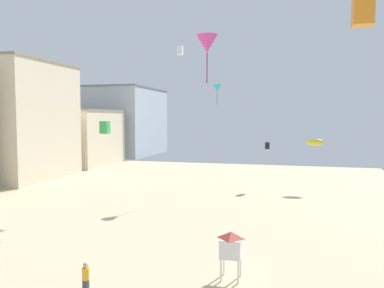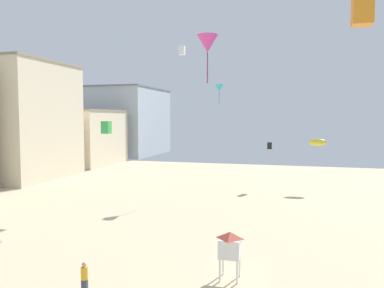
{
  "view_description": "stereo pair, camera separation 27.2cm",
  "coord_description": "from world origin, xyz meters",
  "px_view_note": "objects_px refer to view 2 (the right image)",
  "views": [
    {
      "loc": [
        9.54,
        -9.01,
        8.53
      ],
      "look_at": [
        3.41,
        14.52,
        6.83
      ],
      "focal_mm": 35.38,
      "sensor_mm": 36.0,
      "label": 1
    },
    {
      "loc": [
        9.8,
        -8.94,
        8.53
      ],
      "look_at": [
        3.41,
        14.52,
        6.83
      ],
      "focal_mm": 35.38,
      "sensor_mm": 36.0,
      "label": 2
    }
  ],
  "objects_px": {
    "kite_black_box": "(270,146)",
    "kite_cyan_delta": "(219,88)",
    "lifeguard_stand": "(230,245)",
    "kite_white_box": "(182,50)",
    "kite_flyer": "(84,277)",
    "kite_orange_box": "(362,10)",
    "kite_green_box": "(106,127)",
    "kite_magenta_delta": "(207,44)",
    "kite_yellow_parafoil": "(318,142)"
  },
  "relations": [
    {
      "from": "kite_flyer",
      "to": "kite_orange_box",
      "type": "distance_m",
      "value": 18.35
    },
    {
      "from": "kite_white_box",
      "to": "kite_magenta_delta",
      "type": "bearing_deg",
      "value": -68.15
    },
    {
      "from": "kite_yellow_parafoil",
      "to": "kite_green_box",
      "type": "xyz_separation_m",
      "value": [
        -18.88,
        -18.24,
        2.16
      ]
    },
    {
      "from": "kite_black_box",
      "to": "kite_orange_box",
      "type": "xyz_separation_m",
      "value": [
        5.99,
        -28.04,
        8.58
      ]
    },
    {
      "from": "kite_green_box",
      "to": "kite_orange_box",
      "type": "height_order",
      "value": "kite_orange_box"
    },
    {
      "from": "lifeguard_stand",
      "to": "kite_orange_box",
      "type": "bearing_deg",
      "value": 6.96
    },
    {
      "from": "kite_flyer",
      "to": "kite_orange_box",
      "type": "height_order",
      "value": "kite_orange_box"
    },
    {
      "from": "kite_green_box",
      "to": "kite_cyan_delta",
      "type": "xyz_separation_m",
      "value": [
        7.24,
        14.85,
        4.42
      ]
    },
    {
      "from": "kite_magenta_delta",
      "to": "kite_cyan_delta",
      "type": "relative_size",
      "value": 1.36
    },
    {
      "from": "kite_black_box",
      "to": "kite_green_box",
      "type": "distance_m",
      "value": 22.0
    },
    {
      "from": "kite_yellow_parafoil",
      "to": "kite_orange_box",
      "type": "xyz_separation_m",
      "value": [
        0.26,
        -28.83,
        8.12
      ]
    },
    {
      "from": "kite_white_box",
      "to": "kite_flyer",
      "type": "bearing_deg",
      "value": -82.41
    },
    {
      "from": "kite_orange_box",
      "to": "kite_black_box",
      "type": "bearing_deg",
      "value": 102.06
    },
    {
      "from": "kite_white_box",
      "to": "kite_orange_box",
      "type": "bearing_deg",
      "value": -56.77
    },
    {
      "from": "kite_white_box",
      "to": "kite_magenta_delta",
      "type": "height_order",
      "value": "kite_white_box"
    },
    {
      "from": "kite_flyer",
      "to": "kite_orange_box",
      "type": "relative_size",
      "value": 1.13
    },
    {
      "from": "kite_black_box",
      "to": "kite_cyan_delta",
      "type": "distance_m",
      "value": 9.55
    },
    {
      "from": "kite_black_box",
      "to": "kite_green_box",
      "type": "xyz_separation_m",
      "value": [
        -13.15,
        -17.45,
        2.62
      ]
    },
    {
      "from": "kite_flyer",
      "to": "kite_orange_box",
      "type": "bearing_deg",
      "value": -8.91
    },
    {
      "from": "kite_black_box",
      "to": "kite_magenta_delta",
      "type": "height_order",
      "value": "kite_magenta_delta"
    },
    {
      "from": "kite_black_box",
      "to": "kite_orange_box",
      "type": "height_order",
      "value": "kite_orange_box"
    },
    {
      "from": "lifeguard_stand",
      "to": "kite_white_box",
      "type": "relative_size",
      "value": 2.43
    },
    {
      "from": "kite_white_box",
      "to": "lifeguard_stand",
      "type": "bearing_deg",
      "value": -68.07
    },
    {
      "from": "kite_orange_box",
      "to": "kite_cyan_delta",
      "type": "height_order",
      "value": "kite_orange_box"
    },
    {
      "from": "kite_green_box",
      "to": "lifeguard_stand",
      "type": "bearing_deg",
      "value": -40.44
    },
    {
      "from": "kite_magenta_delta",
      "to": "kite_orange_box",
      "type": "height_order",
      "value": "kite_orange_box"
    },
    {
      "from": "kite_yellow_parafoil",
      "to": "kite_green_box",
      "type": "height_order",
      "value": "kite_green_box"
    },
    {
      "from": "lifeguard_stand",
      "to": "kite_white_box",
      "type": "bearing_deg",
      "value": 114.56
    },
    {
      "from": "lifeguard_stand",
      "to": "kite_flyer",
      "type": "bearing_deg",
      "value": -147.65
    },
    {
      "from": "kite_yellow_parafoil",
      "to": "kite_orange_box",
      "type": "height_order",
      "value": "kite_orange_box"
    },
    {
      "from": "lifeguard_stand",
      "to": "kite_cyan_delta",
      "type": "xyz_separation_m",
      "value": [
        -5.73,
        25.9,
        10.25
      ]
    },
    {
      "from": "lifeguard_stand",
      "to": "kite_yellow_parafoil",
      "type": "height_order",
      "value": "kite_yellow_parafoil"
    },
    {
      "from": "lifeguard_stand",
      "to": "kite_yellow_parafoil",
      "type": "distance_m",
      "value": 30.11
    },
    {
      "from": "kite_orange_box",
      "to": "kite_white_box",
      "type": "bearing_deg",
      "value": 123.23
    },
    {
      "from": "lifeguard_stand",
      "to": "kite_white_box",
      "type": "distance_m",
      "value": 31.4
    },
    {
      "from": "kite_cyan_delta",
      "to": "kite_green_box",
      "type": "bearing_deg",
      "value": -116.0
    },
    {
      "from": "kite_flyer",
      "to": "kite_green_box",
      "type": "distance_m",
      "value": 17.47
    },
    {
      "from": "kite_flyer",
      "to": "kite_magenta_delta",
      "type": "bearing_deg",
      "value": 44.45
    },
    {
      "from": "kite_green_box",
      "to": "kite_cyan_delta",
      "type": "bearing_deg",
      "value": 64.0
    },
    {
      "from": "kite_flyer",
      "to": "lifeguard_stand",
      "type": "bearing_deg",
      "value": 2.64
    },
    {
      "from": "kite_flyer",
      "to": "kite_yellow_parafoil",
      "type": "height_order",
      "value": "kite_yellow_parafoil"
    },
    {
      "from": "kite_flyer",
      "to": "kite_magenta_delta",
      "type": "relative_size",
      "value": 0.49
    },
    {
      "from": "lifeguard_stand",
      "to": "kite_yellow_parafoil",
      "type": "xyz_separation_m",
      "value": [
        5.91,
        29.3,
        3.66
      ]
    },
    {
      "from": "kite_white_box",
      "to": "kite_cyan_delta",
      "type": "xyz_separation_m",
      "value": [
        4.59,
        0.27,
        -4.65
      ]
    },
    {
      "from": "kite_white_box",
      "to": "kite_magenta_delta",
      "type": "distance_m",
      "value": 20.3
    },
    {
      "from": "kite_black_box",
      "to": "kite_cyan_delta",
      "type": "height_order",
      "value": "kite_cyan_delta"
    },
    {
      "from": "kite_yellow_parafoil",
      "to": "kite_green_box",
      "type": "relative_size",
      "value": 1.91
    },
    {
      "from": "kite_flyer",
      "to": "kite_black_box",
      "type": "xyz_separation_m",
      "value": [
        6.59,
        32.16,
        4.13
      ]
    },
    {
      "from": "kite_cyan_delta",
      "to": "kite_flyer",
      "type": "bearing_deg",
      "value": -91.32
    },
    {
      "from": "kite_flyer",
      "to": "kite_black_box",
      "type": "bearing_deg",
      "value": 51.34
    }
  ]
}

